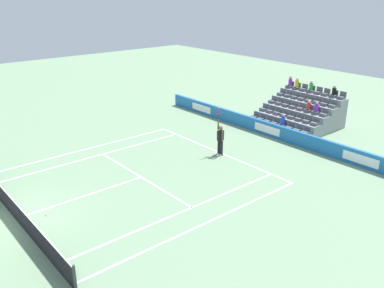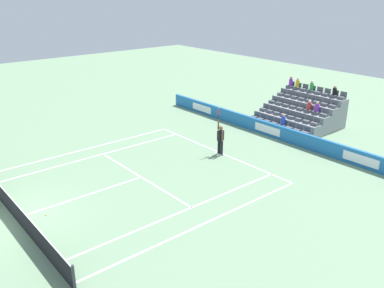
# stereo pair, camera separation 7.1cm
# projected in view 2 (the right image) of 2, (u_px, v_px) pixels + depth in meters

# --- Properties ---
(ground_plane) EXTENTS (80.00, 80.00, 0.00)m
(ground_plane) POSITION_uv_depth(u_px,v_px,m) (15.00, 219.00, 17.59)
(ground_plane) COLOR gray
(line_baseline) EXTENTS (10.97, 0.10, 0.01)m
(line_baseline) POSITION_uv_depth(u_px,v_px,m) (218.00, 152.00, 24.69)
(line_baseline) COLOR white
(line_baseline) RESTS_ON ground
(line_service) EXTENTS (8.23, 0.10, 0.01)m
(line_service) POSITION_uv_depth(u_px,v_px,m) (141.00, 177.00, 21.41)
(line_service) COLOR white
(line_service) RESTS_ON ground
(line_centre_service) EXTENTS (0.10, 6.40, 0.01)m
(line_centre_service) POSITION_uv_depth(u_px,v_px,m) (84.00, 196.00, 19.50)
(line_centre_service) COLOR white
(line_centre_service) RESTS_ON ground
(line_singles_sideline_left) EXTENTS (0.10, 11.89, 0.01)m
(line_singles_sideline_left) POSITION_uv_depth(u_px,v_px,m) (96.00, 156.00, 24.10)
(line_singles_sideline_left) COLOR white
(line_singles_sideline_left) RESTS_ON ground
(line_singles_sideline_right) EXTENTS (0.10, 11.89, 0.01)m
(line_singles_sideline_right) POSITION_uv_depth(u_px,v_px,m) (184.00, 211.00, 18.19)
(line_singles_sideline_right) COLOR white
(line_singles_sideline_right) RESTS_ON ground
(line_doubles_sideline_left) EXTENTS (0.10, 11.89, 0.01)m
(line_doubles_sideline_left) POSITION_uv_depth(u_px,v_px,m) (85.00, 149.00, 25.08)
(line_doubles_sideline_left) COLOR white
(line_doubles_sideline_left) RESTS_ON ground
(line_doubles_sideline_right) EXTENTS (0.10, 11.89, 0.01)m
(line_doubles_sideline_right) POSITION_uv_depth(u_px,v_px,m) (204.00, 224.00, 17.21)
(line_doubles_sideline_right) COLOR white
(line_doubles_sideline_right) RESTS_ON ground
(line_centre_mark) EXTENTS (0.10, 0.20, 0.01)m
(line_centre_mark) POSITION_uv_depth(u_px,v_px,m) (217.00, 152.00, 24.63)
(line_centre_mark) COLOR white
(line_centre_mark) RESTS_ON ground
(sponsor_barrier) EXTENTS (19.84, 0.22, 0.91)m
(sponsor_barrier) POSITION_uv_depth(u_px,v_px,m) (268.00, 129.00, 27.25)
(sponsor_barrier) COLOR #1E66AD
(sponsor_barrier) RESTS_ON ground
(tennis_net) EXTENTS (11.97, 0.10, 1.07)m
(tennis_net) POSITION_uv_depth(u_px,v_px,m) (14.00, 208.00, 17.42)
(tennis_net) COLOR #33383D
(tennis_net) RESTS_ON ground
(tennis_player) EXTENTS (0.53, 0.37, 2.85)m
(tennis_player) POSITION_uv_depth(u_px,v_px,m) (220.00, 139.00, 23.95)
(tennis_player) COLOR black
(tennis_player) RESTS_ON ground
(stadium_stand) EXTENTS (4.96, 4.75, 3.00)m
(stadium_stand) POSITION_uv_depth(u_px,v_px,m) (302.00, 114.00, 29.26)
(stadium_stand) COLOR gray
(stadium_stand) RESTS_ON ground
(loose_tennis_ball) EXTENTS (0.07, 0.07, 0.07)m
(loose_tennis_ball) POSITION_uv_depth(u_px,v_px,m) (46.00, 215.00, 17.81)
(loose_tennis_ball) COLOR #D1E533
(loose_tennis_ball) RESTS_ON ground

